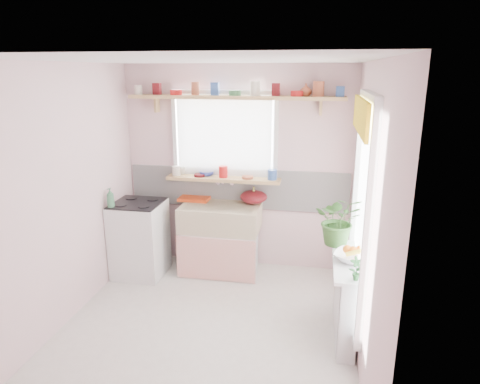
# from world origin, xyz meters

# --- Properties ---
(room) EXTENTS (3.20, 3.20, 3.20)m
(room) POSITION_xyz_m (0.66, 0.86, 1.37)
(room) COLOR silver
(room) RESTS_ON ground
(sink_unit) EXTENTS (0.95, 0.65, 1.11)m
(sink_unit) POSITION_xyz_m (-0.15, 1.29, 0.43)
(sink_unit) COLOR white
(sink_unit) RESTS_ON ground
(cooker) EXTENTS (0.58, 0.58, 0.93)m
(cooker) POSITION_xyz_m (-1.10, 1.05, 0.46)
(cooker) COLOR white
(cooker) RESTS_ON ground
(radiator_ledge) EXTENTS (0.22, 0.95, 0.78)m
(radiator_ledge) POSITION_xyz_m (1.30, 0.20, 0.40)
(radiator_ledge) COLOR white
(radiator_ledge) RESTS_ON ground
(windowsill) EXTENTS (1.40, 0.22, 0.04)m
(windowsill) POSITION_xyz_m (-0.15, 1.48, 1.14)
(windowsill) COLOR tan
(windowsill) RESTS_ON room
(pine_shelf) EXTENTS (2.52, 0.24, 0.04)m
(pine_shelf) POSITION_xyz_m (0.00, 1.47, 2.12)
(pine_shelf) COLOR tan
(pine_shelf) RESTS_ON room
(shelf_crockery) EXTENTS (2.47, 0.11, 0.12)m
(shelf_crockery) POSITION_xyz_m (-0.00, 1.47, 2.20)
(shelf_crockery) COLOR silver
(shelf_crockery) RESTS_ON pine_shelf
(sill_crockery) EXTENTS (1.35, 0.11, 0.12)m
(sill_crockery) POSITION_xyz_m (-0.15, 1.48, 1.22)
(sill_crockery) COLOR silver
(sill_crockery) RESTS_ON windowsill
(dish_tray) EXTENTS (0.38, 0.29, 0.04)m
(dish_tray) POSITION_xyz_m (-0.53, 1.50, 0.87)
(dish_tray) COLOR red
(dish_tray) RESTS_ON sink_unit
(colander) EXTENTS (0.39, 0.39, 0.15)m
(colander) POSITION_xyz_m (0.22, 1.50, 0.93)
(colander) COLOR maroon
(colander) RESTS_ON sink_unit
(jade_plant) EXTENTS (0.47, 0.41, 0.51)m
(jade_plant) POSITION_xyz_m (1.21, 0.54, 1.03)
(jade_plant) COLOR #356528
(jade_plant) RESTS_ON radiator_ledge
(fruit_bowl) EXTENTS (0.43, 0.43, 0.08)m
(fruit_bowl) POSITION_xyz_m (1.33, 0.17, 0.81)
(fruit_bowl) COLOR white
(fruit_bowl) RESTS_ON radiator_ledge
(herb_pot) EXTENTS (0.13, 0.11, 0.20)m
(herb_pot) POSITION_xyz_m (1.33, -0.20, 0.88)
(herb_pot) COLOR #27632C
(herb_pot) RESTS_ON radiator_ledge
(soap_bottle_sink) EXTENTS (0.12, 0.12, 0.20)m
(soap_bottle_sink) POSITION_xyz_m (0.22, 1.50, 0.95)
(soap_bottle_sink) COLOR #F8FA6F
(soap_bottle_sink) RESTS_ON sink_unit
(sill_cup) EXTENTS (0.16, 0.16, 0.10)m
(sill_cup) POSITION_xyz_m (-0.70, 1.54, 1.21)
(sill_cup) COLOR beige
(sill_cup) RESTS_ON windowsill
(sill_bowl) EXTENTS (0.20, 0.20, 0.06)m
(sill_bowl) POSITION_xyz_m (-0.37, 1.54, 1.19)
(sill_bowl) COLOR #384CB8
(sill_bowl) RESTS_ON windowsill
(shelf_vase) EXTENTS (0.14, 0.14, 0.14)m
(shelf_vase) POSITION_xyz_m (0.80, 1.53, 2.21)
(shelf_vase) COLOR #B45737
(shelf_vase) RESTS_ON pine_shelf
(cooker_bottle) EXTENTS (0.11, 0.11, 0.22)m
(cooker_bottle) POSITION_xyz_m (-1.32, 0.83, 1.03)
(cooker_bottle) COLOR #458A5C
(cooker_bottle) RESTS_ON cooker
(fruit) EXTENTS (0.20, 0.14, 0.10)m
(fruit) POSITION_xyz_m (1.34, 0.18, 0.88)
(fruit) COLOR orange
(fruit) RESTS_ON fruit_bowl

